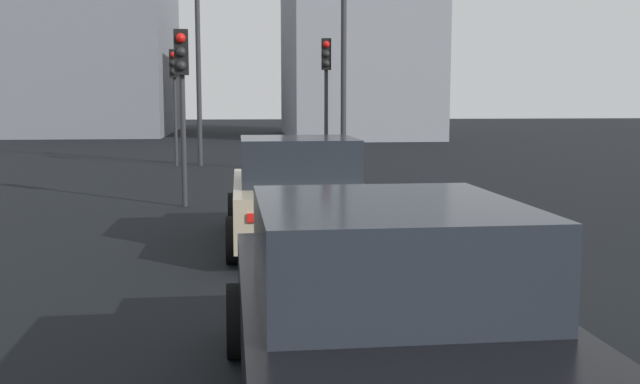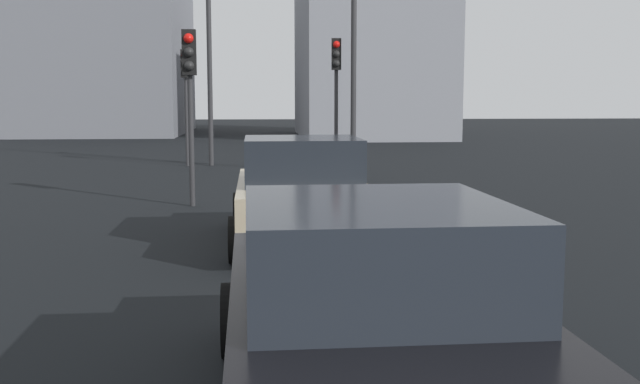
% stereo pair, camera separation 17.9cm
% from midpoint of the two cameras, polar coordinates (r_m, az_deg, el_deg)
% --- Properties ---
extents(car_beige_lead, '(4.10, 2.13, 1.63)m').
position_cam_midpoint_polar(car_beige_lead, '(11.11, -1.00, -0.13)').
color(car_beige_lead, tan).
rests_on(car_beige_lead, ground_plane).
extents(car_black_second, '(4.37, 2.14, 1.55)m').
position_cam_midpoint_polar(car_black_second, '(5.03, 4.99, -9.55)').
color(car_black_second, black).
rests_on(car_black_second, ground_plane).
extents(traffic_light_near_left, '(0.32, 0.28, 3.79)m').
position_cam_midpoint_polar(traffic_light_near_left, '(24.57, -10.16, 8.35)').
color(traffic_light_near_left, '#2D2D30').
rests_on(traffic_light_near_left, ground_plane).
extents(traffic_light_near_right, '(0.32, 0.30, 3.94)m').
position_cam_midpoint_polar(traffic_light_near_right, '(21.65, 1.51, 8.90)').
color(traffic_light_near_right, '#2D2D30').
rests_on(traffic_light_near_right, ground_plane).
extents(traffic_light_far_left, '(0.32, 0.28, 3.58)m').
position_cam_midpoint_polar(traffic_light_far_left, '(15.20, -9.72, 8.57)').
color(traffic_light_far_left, '#2D2D30').
rests_on(traffic_light_far_left, ground_plane).
extents(street_lamp_kerbside, '(0.56, 0.36, 7.90)m').
position_cam_midpoint_polar(street_lamp_kerbside, '(21.49, 2.89, 13.65)').
color(street_lamp_kerbside, '#2D2D30').
rests_on(street_lamp_kerbside, ground_plane).
extents(street_lamp_far, '(0.56, 0.36, 8.11)m').
position_cam_midpoint_polar(street_lamp_far, '(24.82, -8.40, 12.97)').
color(street_lamp_far, '#2D2D30').
rests_on(street_lamp_far, ground_plane).
extents(building_facade_left, '(13.36, 7.93, 10.07)m').
position_cam_midpoint_polar(building_facade_left, '(44.52, 3.81, 10.84)').
color(building_facade_left, gray).
rests_on(building_facade_left, ground_plane).
extents(building_facade_center, '(15.34, 9.55, 9.52)m').
position_cam_midpoint_polar(building_facade_center, '(50.30, -15.82, 9.85)').
color(building_facade_center, slate).
rests_on(building_facade_center, ground_plane).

